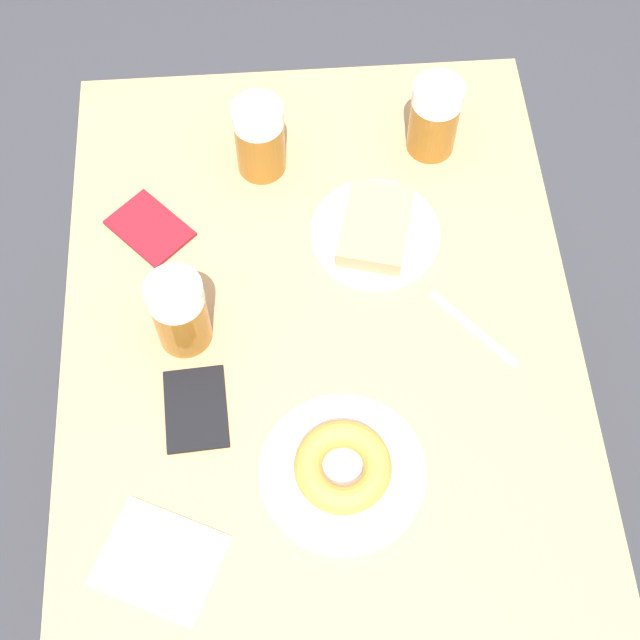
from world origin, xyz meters
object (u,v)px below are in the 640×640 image
Objects in this scene: plate_with_cake at (375,230)px; beer_mug_right at (180,311)px; passport_far_edge at (196,409)px; beer_mug_left at (434,117)px; beer_mug_center at (260,138)px; plate_with_donut at (343,469)px; napkin_folded at (160,560)px; fork at (473,328)px; passport_near_edge at (150,228)px.

plate_with_cake is 0.34m from beer_mug_right.
plate_with_cake reaches higher than passport_far_edge.
beer_mug_left and beer_mug_center have the same top height.
passport_far_edge is at bearing 48.87° from beer_mug_left.
plate_with_donut is 0.27m from napkin_folded.
passport_far_edge is (0.41, 0.10, 0.00)m from fork.
plate_with_cake is 0.40m from passport_far_edge.
plate_with_donut is 1.66× the size of beer_mug_center.
plate_with_donut is 0.32m from beer_mug_right.
beer_mug_right reaches higher than fork.
passport_far_edge is at bearing -28.43° from plate_with_donut.
fork is at bearing 126.28° from plate_with_cake.
plate_with_cake is at bearing -102.15° from plate_with_donut.
napkin_folded is (0.25, 0.10, -0.02)m from plate_with_donut.
passport_near_edge is at bearing 16.38° from beer_mug_left.
beer_mug_center is (0.28, 0.02, 0.00)m from beer_mug_left.
plate_with_donut is 0.60m from beer_mug_left.
napkin_folded is at bearing 84.18° from beer_mug_right.
passport_near_edge is 0.32m from passport_far_edge.
passport_near_edge is at bearing 31.99° from beer_mug_center.
beer_mug_center is 1.07× the size of passport_far_edge.
plate_with_cake reaches higher than fork.
plate_with_donut is at bearing -157.73° from napkin_folded.
passport_near_edge is (0.27, -0.42, -0.02)m from plate_with_donut.
beer_mug_right is at bearing -3.02° from fork.
beer_mug_center reaches higher than passport_far_edge.
beer_mug_center reaches higher than napkin_folded.
passport_near_edge is (0.18, 0.11, -0.07)m from beer_mug_center.
beer_mug_center is 0.45m from passport_far_edge.
beer_mug_left is at bearing -123.75° from napkin_folded.
plate_with_cake is at bearing -53.72° from fork.
plate_with_donut is 0.23m from passport_far_edge.
beer_mug_center is at bearing 4.56° from beer_mug_left.
napkin_folded is at bearing 55.78° from plate_with_cake.
passport_near_edge is at bearing -23.65° from fork.
plate_with_cake is at bearing 57.61° from beer_mug_left.
beer_mug_right is 0.34m from napkin_folded.
plate_with_donut is 1.77× the size of passport_far_edge.
passport_near_edge is at bearing -87.46° from napkin_folded.
napkin_folded is 0.22m from passport_far_edge.
beer_mug_left is at bearing -86.73° from fork.
fork is at bearing -166.22° from passport_far_edge.
beer_mug_right is at bearing 67.57° from beer_mug_center.
beer_mug_center is 0.33m from beer_mug_right.
fork is (-0.02, 0.35, -0.07)m from beer_mug_left.
plate_with_cake is 1.07× the size of napkin_folded.
fork is at bearing 176.98° from beer_mug_right.
passport_far_edge is (0.20, -0.11, -0.02)m from plate_with_donut.
plate_with_donut is 1.66× the size of beer_mug_left.
plate_with_cake is 0.40m from plate_with_donut.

